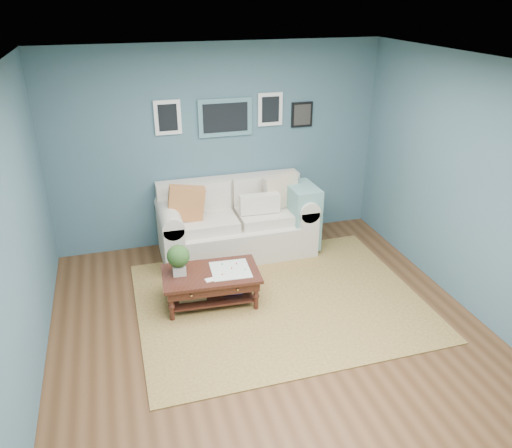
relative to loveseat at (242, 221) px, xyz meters
name	(u,v)px	position (x,y,z in m)	size (l,w,h in m)	color
room_shell	(277,218)	(-0.18, -1.97, 0.92)	(5.00, 5.02, 2.70)	brown
area_rug	(279,300)	(0.08, -1.35, -0.43)	(3.20, 2.56, 0.01)	brown
loveseat	(242,221)	(0.00, 0.00, 0.00)	(2.09, 0.95, 1.07)	beige
coffee_table	(206,278)	(-0.73, -1.15, -0.10)	(1.12, 0.70, 0.76)	black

